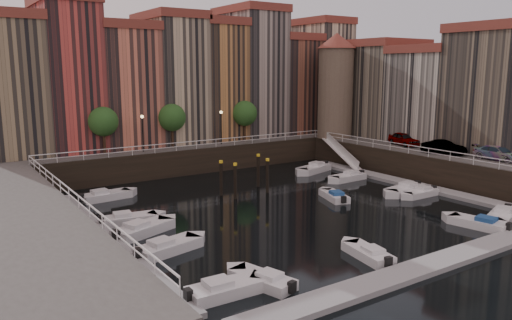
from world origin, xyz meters
TOP-DOWN VIEW (x-y plane):
  - ground at (0.00, 0.00)m, footprint 200.00×200.00m
  - quay_far at (0.00, 26.00)m, footprint 80.00×20.00m
  - quay_right at (28.00, -2.00)m, footprint 20.00×36.00m
  - dock_left at (-16.20, -1.00)m, footprint 2.00×28.00m
  - dock_right at (16.20, -1.00)m, footprint 2.00×28.00m
  - dock_near at (0.00, -17.00)m, footprint 30.00×2.00m
  - mountains at (1.72, 110.00)m, footprint 145.00×100.00m
  - far_terrace at (3.31, 23.50)m, footprint 48.70×10.30m
  - right_terrace at (26.50, 3.80)m, footprint 9.30×24.30m
  - corner_tower at (20.00, 14.50)m, footprint 5.20×5.20m
  - promenade_trees at (-1.33, 18.20)m, footprint 21.20×3.20m
  - street_lamps at (-1.00, 17.20)m, footprint 10.36×0.36m
  - railings at (0.00, 4.88)m, footprint 36.08×34.04m
  - gangway at (17.10, 10.00)m, footprint 2.78×8.32m
  - mooring_pilings at (-0.03, 5.29)m, footprint 5.44×3.31m
  - boat_left_0 at (-13.15, -13.28)m, footprint 4.82×1.86m
  - boat_left_1 at (-13.19, -5.52)m, footprint 5.06×2.80m
  - boat_left_2 at (-13.22, -0.99)m, footprint 5.23×3.46m
  - boat_left_3 at (-13.15, 2.22)m, footprint 4.62×2.25m
  - boat_left_4 at (-12.47, 10.54)m, footprint 4.91×2.19m
  - boat_right_0 at (12.48, -13.96)m, footprint 4.87×3.13m
  - boat_right_1 at (13.49, -5.12)m, footprint 4.19×1.53m
  - boat_right_2 at (13.07, -3.55)m, footprint 5.07×2.44m
  - boat_right_3 at (12.55, 3.90)m, footprint 4.69×1.90m
  - boat_right_4 at (12.35, 9.48)m, footprint 5.38×3.24m
  - boat_near_0 at (-10.70, -13.37)m, footprint 2.60×4.43m
  - boat_near_1 at (-2.65, -13.78)m, footprint 2.19×4.34m
  - boat_near_3 at (9.26, -14.03)m, footprint 2.45×4.70m
  - car_a at (21.84, 4.21)m, footprint 3.01×4.93m
  - car_b at (20.42, -2.38)m, footprint 2.88×4.82m
  - car_c at (21.93, -7.66)m, footprint 2.04×4.93m
  - boat_extra_647 at (5.64, -1.41)m, footprint 2.68×4.32m

SIDE VIEW (x-z plane):
  - ground at x=0.00m, z-range 0.00..0.00m
  - dock_left at x=-16.20m, z-range 0.00..0.35m
  - dock_right at x=16.20m, z-range 0.00..0.35m
  - dock_near at x=0.00m, z-range 0.00..0.35m
  - boat_right_1 at x=13.49m, z-range -0.16..0.81m
  - boat_extra_647 at x=5.64m, z-range -0.16..0.81m
  - boat_near_1 at x=-2.65m, z-range -0.16..0.81m
  - boat_near_0 at x=-10.70m, z-range -0.16..0.83m
  - boat_left_3 at x=-13.15m, z-range -0.17..0.87m
  - boat_near_3 at x=9.26m, z-range -0.17..0.88m
  - boat_right_3 at x=12.55m, z-range -0.17..0.89m
  - boat_right_0 at x=12.48m, z-range -0.18..0.92m
  - boat_left_0 at x=-13.15m, z-range -0.18..0.92m
  - boat_left_4 at x=-12.47m, z-range -0.18..0.93m
  - boat_left_1 at x=-13.19m, z-range -0.18..0.95m
  - boat_right_2 at x=13.07m, z-range -0.19..0.95m
  - boat_left_2 at x=-13.22m, z-range -0.19..0.99m
  - boat_right_4 at x=12.35m, z-range -0.20..1.01m
  - quay_far at x=0.00m, z-range 0.00..3.00m
  - quay_right at x=28.00m, z-range 0.00..3.00m
  - mooring_pilings at x=-0.03m, z-range -0.24..3.54m
  - gangway at x=17.10m, z-range 0.05..3.78m
  - car_c at x=21.93m, z-range 3.00..4.42m
  - car_b at x=20.42m, z-range 3.00..4.50m
  - car_a at x=21.84m, z-range 3.00..4.57m
  - railings at x=0.00m, z-range 3.53..4.05m
  - street_lamps at x=-1.00m, z-range 3.81..7.99m
  - promenade_trees at x=-1.33m, z-range 3.98..9.18m
  - mountains at x=1.72m, z-range -1.08..16.92m
  - right_terrace at x=26.50m, z-range 2.56..16.56m
  - corner_tower at x=20.00m, z-range 3.29..17.09m
  - far_terrace at x=3.31m, z-range 2.20..19.70m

